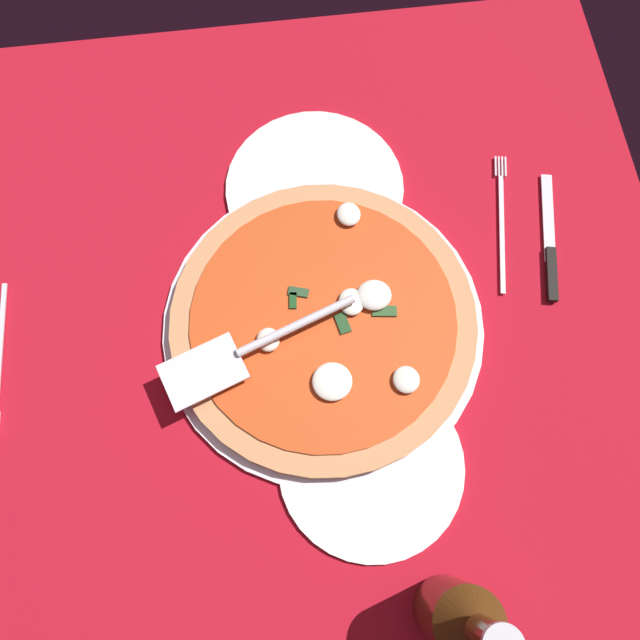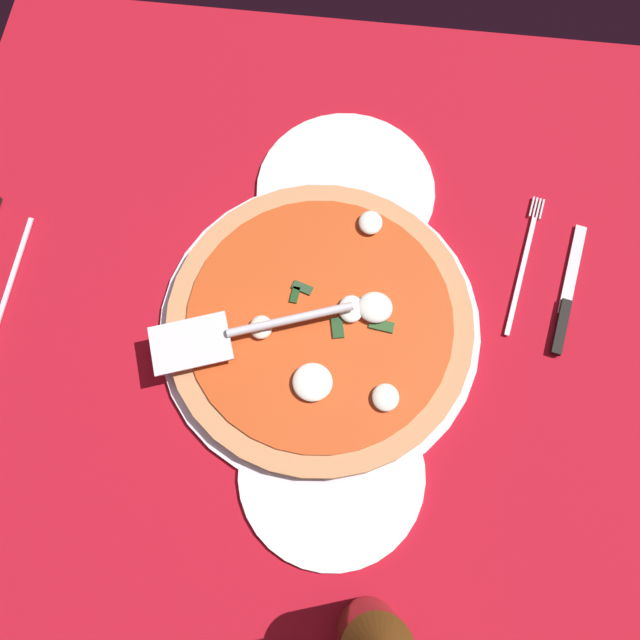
% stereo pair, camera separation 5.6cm
% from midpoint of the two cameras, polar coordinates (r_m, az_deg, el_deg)
% --- Properties ---
extents(ground_plane, '(0.95, 0.95, 0.01)m').
position_cam_midpoint_polar(ground_plane, '(0.77, -4.51, -1.27)').
color(ground_plane, '#A8111F').
extents(checker_pattern, '(0.95, 0.95, 0.00)m').
position_cam_midpoint_polar(checker_pattern, '(0.77, -4.54, -1.17)').
color(checker_pattern, silver).
rests_on(checker_pattern, ground_plane).
extents(pizza_pan, '(0.39, 0.39, 0.01)m').
position_cam_midpoint_polar(pizza_pan, '(0.76, -2.11, -0.60)').
color(pizza_pan, silver).
rests_on(pizza_pan, ground_plane).
extents(dinner_plate_left, '(0.23, 0.23, 0.01)m').
position_cam_midpoint_polar(dinner_plate_left, '(0.84, -2.69, 11.80)').
color(dinner_plate_left, white).
rests_on(dinner_plate_left, ground_plane).
extents(dinner_plate_right, '(0.21, 0.21, 0.01)m').
position_cam_midpoint_polar(dinner_plate_right, '(0.73, 2.17, -13.47)').
color(dinner_plate_right, white).
rests_on(dinner_plate_right, ground_plane).
extents(pizza, '(0.37, 0.37, 0.03)m').
position_cam_midpoint_polar(pizza, '(0.75, -2.06, -0.26)').
color(pizza, tan).
rests_on(pizza, pizza_pan).
extents(pizza_server, '(0.11, 0.24, 0.01)m').
position_cam_midpoint_polar(pizza_server, '(0.72, -9.05, -2.95)').
color(pizza_server, silver).
rests_on(pizza_server, pizza).
extents(place_setting_far, '(0.22, 0.17, 0.01)m').
position_cam_midpoint_polar(place_setting_far, '(0.84, 16.32, 7.11)').
color(place_setting_far, white).
rests_on(place_setting_far, ground_plane).
extents(beer_bottle, '(0.07, 0.07, 0.23)m').
position_cam_midpoint_polar(beer_bottle, '(0.65, 9.87, -25.76)').
color(beer_bottle, '#4E2C10').
rests_on(beer_bottle, ground_plane).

